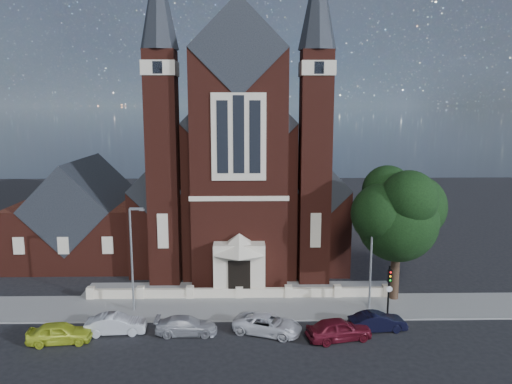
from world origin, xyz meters
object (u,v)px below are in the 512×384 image
Objects in this scene: car_silver_b at (186,326)px; street_lamp_left at (133,253)px; street_tree at (400,216)px; church at (241,172)px; street_lamp_right at (372,252)px; car_silver_a at (116,324)px; car_navy at (377,322)px; car_lime_van at (60,333)px; traffic_signal at (389,285)px; car_white_suv at (268,324)px; parish_hall at (84,220)px; car_dark_red at (339,329)px.

street_lamp_left is at bearing 48.32° from car_silver_b.
street_tree reaches higher than car_silver_b.
church is 4.31× the size of street_lamp_right.
car_silver_a reaches higher than car_navy.
car_lime_van is at bearing -164.62° from street_tree.
street_lamp_left is 19.08m from traffic_signal.
car_silver_b is (8.20, 1.10, -0.09)m from car_lime_van.
street_tree is at bearing -80.04° from car_silver_a.
church reaches higher than car_lime_van.
street_lamp_left is 1.99× the size of car_silver_a.
street_lamp_right is 9.78m from car_white_suv.
car_navy is at bearing -66.75° from church.
parish_hall is 2.77× the size of car_dark_red.
car_white_suv reaches higher than car_silver_b.
street_tree is at bearing 34.26° from street_lamp_right.
parish_hall is (-16.00, -4.94, -4.17)m from church.
street_lamp_right reaches higher than car_navy.
car_lime_van is 1.01× the size of car_silver_a.
car_silver_a reaches higher than car_silver_b.
parish_hall is 19.74m from car_lime_van.
car_dark_red is (15.14, -1.26, 0.08)m from car_silver_a.
parish_hall is at bearing 5.64° from car_lime_van.
street_tree is 1.32× the size of street_lamp_right.
car_silver_a is (-21.00, -5.38, -6.29)m from street_tree.
church is 17.26m from parish_hall.
car_lime_van is 3.60m from car_silver_a.
church is at bearing 118.04° from street_lamp_right.
traffic_signal is at bearing -4.76° from street_lamp_left.
traffic_signal is at bearing -55.99° from car_white_suv.
street_lamp_right is at bearing -145.74° from street_tree.
car_lime_van is (-11.75, -23.93, -7.48)m from church.
parish_hall is 29.62m from street_lamp_right.
car_white_suv is at bearing 64.27° from car_dark_red.
street_tree is 2.69× the size of car_navy.
car_lime_van is 18.49m from car_dark_red.
traffic_signal reaches higher than car_lime_van.
street_lamp_left is 15.93m from car_dark_red.
car_silver_b is (-14.55, -2.31, -1.97)m from traffic_signal.
car_white_suv is 4.83m from car_dark_red.
car_white_suv is 1.07× the size of car_dark_red.
parish_hall is 19.52m from car_silver_a.
traffic_signal is (-1.60, -3.28, -4.38)m from street_tree.
traffic_signal is at bearing -88.45° from car_lime_van.
car_lime_van is at bearing -171.47° from traffic_signal.
street_lamp_right is 1.91× the size of car_silver_b.
church is 24.11m from car_white_suv.
car_white_suv is (9.93, -3.88, -3.94)m from street_lamp_left.
car_white_suv is (5.57, 0.01, 0.04)m from car_silver_b.
traffic_signal is at bearing -59.99° from street_lamp_right.
traffic_signal is 14.86m from car_silver_b.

